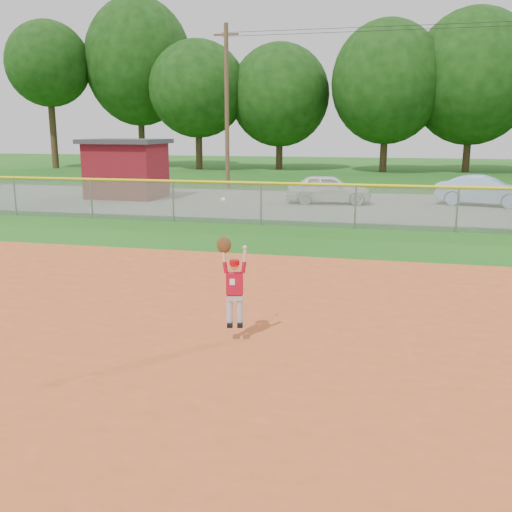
{
  "coord_description": "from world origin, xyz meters",
  "views": [
    {
      "loc": [
        1.1,
        -9.77,
        3.39
      ],
      "look_at": [
        -1.23,
        0.18,
        1.1
      ],
      "focal_mm": 40.0,
      "sensor_mm": 36.0,
      "label": 1
    }
  ],
  "objects": [
    {
      "name": "ground",
      "position": [
        0.0,
        0.0,
        0.0
      ],
      "size": [
        120.0,
        120.0,
        0.0
      ],
      "primitive_type": "plane",
      "color": "#1A5313",
      "rests_on": "ground"
    },
    {
      "name": "clay_infield",
      "position": [
        0.0,
        -3.0,
        0.02
      ],
      "size": [
        24.0,
        16.0,
        0.04
      ],
      "primitive_type": "cube",
      "color": "#B54A20",
      "rests_on": "ground"
    },
    {
      "name": "parking_strip",
      "position": [
        0.0,
        16.0,
        0.01
      ],
      "size": [
        44.0,
        10.0,
        0.03
      ],
      "primitive_type": "cube",
      "color": "gray",
      "rests_on": "ground"
    },
    {
      "name": "car_white_a",
      "position": [
        -1.58,
        16.33,
        0.69
      ],
      "size": [
        4.02,
        1.99,
        1.32
      ],
      "primitive_type": "imported",
      "rotation": [
        0.0,
        0.0,
        1.69
      ],
      "color": "white",
      "rests_on": "parking_strip"
    },
    {
      "name": "car_blue",
      "position": [
        5.18,
        17.13,
        0.69
      ],
      "size": [
        4.22,
        2.35,
        1.32
      ],
      "primitive_type": "imported",
      "rotation": [
        0.0,
        0.0,
        1.32
      ],
      "color": "#95B8DF",
      "rests_on": "parking_strip"
    },
    {
      "name": "utility_shed",
      "position": [
        -11.52,
        16.27,
        1.47
      ],
      "size": [
        3.95,
        3.13,
        2.88
      ],
      "color": "#5D0D14",
      "rests_on": "ground"
    },
    {
      "name": "outfield_fence",
      "position": [
        0.0,
        10.0,
        0.88
      ],
      "size": [
        40.06,
        0.1,
        1.55
      ],
      "color": "gray",
      "rests_on": "ground"
    },
    {
      "name": "power_lines",
      "position": [
        1.0,
        22.0,
        4.68
      ],
      "size": [
        19.4,
        0.24,
        9.0
      ],
      "color": "#4C3823",
      "rests_on": "ground"
    },
    {
      "name": "tree_line",
      "position": [
        0.96,
        37.9,
        7.53
      ],
      "size": [
        62.37,
        13.0,
        14.43
      ],
      "color": "#422D1C",
      "rests_on": "ground"
    },
    {
      "name": "ballplayer",
      "position": [
        -1.25,
        -1.33,
        1.0
      ],
      "size": [
        0.49,
        0.25,
        2.08
      ],
      "color": "silver",
      "rests_on": "ground"
    }
  ]
}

